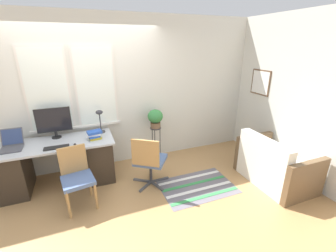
# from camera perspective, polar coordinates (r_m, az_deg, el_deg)

# --- Properties ---
(ground_plane) EXTENTS (14.00, 14.00, 0.00)m
(ground_plane) POSITION_cam_1_polar(r_m,az_deg,el_deg) (3.94, -16.31, -14.69)
(ground_plane) COLOR tan
(wall_back_with_window) EXTENTS (9.00, 0.12, 2.70)m
(wall_back_with_window) POSITION_cam_1_polar(r_m,az_deg,el_deg) (4.16, -19.49, 7.29)
(wall_back_with_window) COLOR silver
(wall_back_with_window) RESTS_ON ground_plane
(wall_right_with_picture) EXTENTS (0.08, 9.00, 2.70)m
(wall_right_with_picture) POSITION_cam_1_polar(r_m,az_deg,el_deg) (4.75, 23.88, 8.17)
(wall_right_with_picture) COLOR silver
(wall_right_with_picture) RESTS_ON ground_plane
(desk) EXTENTS (1.75, 0.72, 0.74)m
(desk) POSITION_cam_1_polar(r_m,az_deg,el_deg) (4.08, -25.94, -8.33)
(desk) COLOR #B2B7BC
(desk) RESTS_ON ground_plane
(laptop) EXTENTS (0.29, 0.36, 0.26)m
(laptop) POSITION_cam_1_polar(r_m,az_deg,el_deg) (4.05, -34.91, -3.90)
(laptop) COLOR #4C4C51
(laptop) RESTS_ON desk
(monitor) EXTENTS (0.52, 0.15, 0.50)m
(monitor) POSITION_cam_1_polar(r_m,az_deg,el_deg) (4.05, -27.01, 1.04)
(monitor) COLOR black
(monitor) RESTS_ON desk
(keyboard) EXTENTS (0.35, 0.12, 0.02)m
(keyboard) POSITION_cam_1_polar(r_m,az_deg,el_deg) (3.73, -26.45, -4.89)
(keyboard) COLOR black
(keyboard) RESTS_ON desk
(mouse) EXTENTS (0.04, 0.07, 0.03)m
(mouse) POSITION_cam_1_polar(r_m,az_deg,el_deg) (3.70, -22.56, -4.38)
(mouse) COLOR black
(mouse) RESTS_ON desk
(desk_lamp) EXTENTS (0.14, 0.14, 0.40)m
(desk_lamp) POSITION_cam_1_polar(r_m,az_deg,el_deg) (4.01, -16.97, 2.35)
(desk_lamp) COLOR #2D2D33
(desk_lamp) RESTS_ON desk
(book_stack) EXTENTS (0.25, 0.20, 0.14)m
(book_stack) POSITION_cam_1_polar(r_m,az_deg,el_deg) (3.82, -18.18, -2.13)
(book_stack) COLOR yellow
(book_stack) RESTS_ON desk
(desk_chair_wooden) EXTENTS (0.47, 0.48, 0.86)m
(desk_chair_wooden) POSITION_cam_1_polar(r_m,az_deg,el_deg) (3.46, -22.19, -11.63)
(desk_chair_wooden) COLOR #B2844C
(desk_chair_wooden) RESTS_ON ground_plane
(office_chair_swivel) EXTENTS (0.64, 0.64, 0.88)m
(office_chair_swivel) POSITION_cam_1_polar(r_m,az_deg,el_deg) (3.61, -4.83, -8.63)
(office_chair_swivel) COLOR #47474C
(office_chair_swivel) RESTS_ON ground_plane
(couch_loveseat) EXTENTS (0.76, 1.17, 0.82)m
(couch_loveseat) POSITION_cam_1_polar(r_m,az_deg,el_deg) (4.17, 25.27, -9.24)
(couch_loveseat) COLOR white
(couch_loveseat) RESTS_ON ground_plane
(plant_stand) EXTENTS (0.21, 0.21, 0.70)m
(plant_stand) POSITION_cam_1_polar(r_m,az_deg,el_deg) (4.33, -3.15, -1.85)
(plant_stand) COLOR #333338
(plant_stand) RESTS_ON ground_plane
(potted_plant) EXTENTS (0.28, 0.28, 0.35)m
(potted_plant) POSITION_cam_1_polar(r_m,az_deg,el_deg) (4.22, -3.24, 2.15)
(potted_plant) COLOR brown
(potted_plant) RESTS_ON plant_stand
(floor_rug_striped) EXTENTS (1.18, 0.80, 0.01)m
(floor_rug_striped) POSITION_cam_1_polar(r_m,az_deg,el_deg) (3.83, 7.43, -14.99)
(floor_rug_striped) COLOR slate
(floor_rug_striped) RESTS_ON ground_plane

